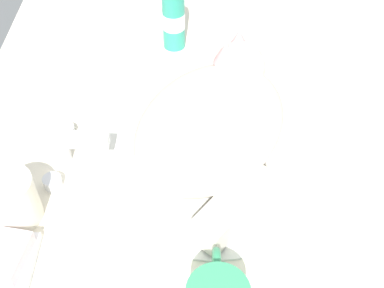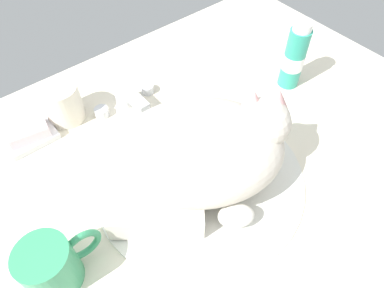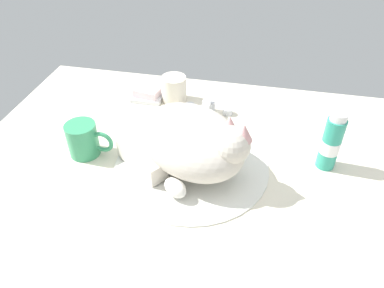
# 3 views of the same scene
# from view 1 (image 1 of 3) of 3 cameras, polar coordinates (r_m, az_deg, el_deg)

# --- Properties ---
(ground_plane) EXTENTS (1.10, 0.83, 0.03)m
(ground_plane) POSITION_cam_1_polar(r_m,az_deg,el_deg) (0.80, 1.97, -2.62)
(ground_plane) COLOR silver
(sink_basin) EXTENTS (0.36, 0.36, 0.01)m
(sink_basin) POSITION_cam_1_polar(r_m,az_deg,el_deg) (0.79, 2.00, -1.73)
(sink_basin) COLOR silver
(sink_basin) RESTS_ON ground_plane
(faucet) EXTENTS (0.14, 0.10, 0.05)m
(faucet) POSITION_cam_1_polar(r_m,az_deg,el_deg) (0.80, -14.17, -0.56)
(faucet) COLOR silver
(faucet) RESTS_ON ground_plane
(cat) EXTENTS (0.35, 0.31, 0.16)m
(cat) POSITION_cam_1_polar(r_m,az_deg,el_deg) (0.74, 2.60, 2.32)
(cat) COLOR beige
(cat) RESTS_ON sink_basin
(rinse_cup) EXTENTS (0.07, 0.07, 0.08)m
(rinse_cup) POSITION_cam_1_polar(r_m,az_deg,el_deg) (0.74, -19.89, -6.02)
(rinse_cup) COLOR silver
(rinse_cup) RESTS_ON ground_plane
(soap_dish) EXTENTS (0.09, 0.06, 0.01)m
(soap_dish) POSITION_cam_1_polar(r_m,az_deg,el_deg) (0.72, -20.04, -12.67)
(soap_dish) COLOR white
(soap_dish) RESTS_ON ground_plane
(soap_bar) EXTENTS (0.08, 0.06, 0.02)m
(soap_bar) POSITION_cam_1_polar(r_m,az_deg,el_deg) (0.70, -20.41, -11.93)
(soap_bar) COLOR silver
(soap_bar) RESTS_ON soap_dish
(toothpaste_bottle) EXTENTS (0.04, 0.04, 0.15)m
(toothpaste_bottle) POSITION_cam_1_polar(r_m,az_deg,el_deg) (0.98, -2.12, 14.47)
(toothpaste_bottle) COLOR teal
(toothpaste_bottle) RESTS_ON ground_plane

